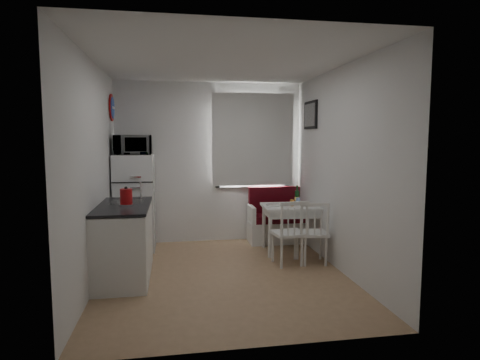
% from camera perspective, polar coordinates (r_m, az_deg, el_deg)
% --- Properties ---
extents(floor, '(3.00, 3.50, 0.02)m').
position_cam_1_polar(floor, '(5.12, -2.33, -13.44)').
color(floor, '#A37D56').
rests_on(floor, ground).
extents(ceiling, '(3.00, 3.50, 0.02)m').
position_cam_1_polar(ceiling, '(4.91, -2.46, 16.51)').
color(ceiling, white).
rests_on(ceiling, wall_back).
extents(wall_back, '(3.00, 0.02, 2.60)m').
position_cam_1_polar(wall_back, '(6.58, -4.30, 2.47)').
color(wall_back, white).
rests_on(wall_back, floor).
extents(wall_front, '(3.00, 0.02, 2.60)m').
position_cam_1_polar(wall_front, '(3.13, 1.62, -1.42)').
color(wall_front, white).
rests_on(wall_front, floor).
extents(wall_left, '(0.02, 3.50, 2.60)m').
position_cam_1_polar(wall_left, '(4.89, -20.10, 0.90)').
color(wall_left, white).
rests_on(wall_left, floor).
extents(wall_right, '(0.02, 3.50, 2.60)m').
position_cam_1_polar(wall_right, '(5.25, 14.08, 1.41)').
color(wall_right, white).
rests_on(wall_right, floor).
extents(window, '(1.22, 0.06, 1.47)m').
position_cam_1_polar(window, '(6.64, 1.75, 5.32)').
color(window, white).
rests_on(window, wall_back).
extents(curtain, '(1.35, 0.02, 1.50)m').
position_cam_1_polar(curtain, '(6.57, 1.87, 5.75)').
color(curtain, white).
rests_on(curtain, wall_back).
extents(kitchen_counter, '(0.62, 1.32, 1.16)m').
position_cam_1_polar(kitchen_counter, '(5.14, -16.11, -8.30)').
color(kitchen_counter, white).
rests_on(kitchen_counter, floor).
extents(wall_sign, '(0.03, 0.40, 0.40)m').
position_cam_1_polar(wall_sign, '(6.32, -17.70, 9.77)').
color(wall_sign, '#1B49A6').
rests_on(wall_sign, wall_left).
extents(picture_frame, '(0.04, 0.52, 0.42)m').
position_cam_1_polar(picture_frame, '(6.26, 9.97, 9.08)').
color(picture_frame, black).
rests_on(picture_frame, wall_right).
extents(bench, '(1.25, 0.48, 0.89)m').
position_cam_1_polar(bench, '(6.71, 6.53, -6.15)').
color(bench, white).
rests_on(bench, floor).
extents(dining_table, '(0.98, 0.71, 0.70)m').
position_cam_1_polar(dining_table, '(6.05, 7.72, -4.32)').
color(dining_table, white).
rests_on(dining_table, floor).
extents(chair_left, '(0.46, 0.44, 0.47)m').
position_cam_1_polar(chair_left, '(5.38, 7.25, -6.50)').
color(chair_left, white).
rests_on(chair_left, floor).
extents(chair_right, '(0.45, 0.43, 0.46)m').
position_cam_1_polar(chair_right, '(5.48, 10.49, -6.47)').
color(chair_right, white).
rests_on(chair_right, floor).
extents(fridge, '(0.58, 0.58, 1.46)m').
position_cam_1_polar(fridge, '(6.30, -14.73, -3.11)').
color(fridge, white).
rests_on(fridge, floor).
extents(microwave, '(0.53, 0.36, 0.29)m').
position_cam_1_polar(microwave, '(6.17, -14.99, 4.86)').
color(microwave, white).
rests_on(microwave, fridge).
extents(kettle, '(0.17, 0.17, 0.23)m').
position_cam_1_polar(kettle, '(4.91, -15.88, -2.31)').
color(kettle, '#AB0D11').
rests_on(kettle, kitchen_counter).
extents(wine_bottle, '(0.07, 0.07, 0.29)m').
position_cam_1_polar(wine_bottle, '(6.13, 8.12, -2.09)').
color(wine_bottle, '#144019').
rests_on(wine_bottle, dining_table).
extents(drinking_glass_orange, '(0.06, 0.06, 0.09)m').
position_cam_1_polar(drinking_glass_orange, '(5.97, 7.42, -3.23)').
color(drinking_glass_orange, orange).
rests_on(drinking_glass_orange, dining_table).
extents(drinking_glass_blue, '(0.06, 0.06, 0.11)m').
position_cam_1_polar(drinking_glass_blue, '(6.10, 8.25, -2.99)').
color(drinking_glass_blue, '#7E9FD7').
rests_on(drinking_glass_blue, dining_table).
extents(plate, '(0.25, 0.25, 0.02)m').
position_cam_1_polar(plate, '(5.98, 4.92, -3.56)').
color(plate, white).
rests_on(plate, dining_table).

